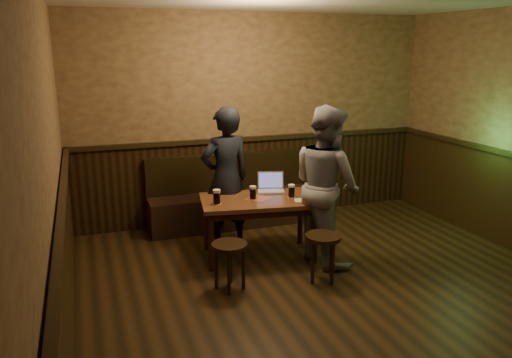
{
  "coord_description": "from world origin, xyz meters",
  "views": [
    {
      "loc": [
        -2.26,
        -3.44,
        2.32
      ],
      "look_at": [
        -0.51,
        1.5,
        0.95
      ],
      "focal_mm": 35.0,
      "sensor_mm": 36.0,
      "label": 1
    }
  ],
  "objects": [
    {
      "name": "person_grey",
      "position": [
        0.23,
        1.28,
        0.88
      ],
      "size": [
        0.79,
        0.95,
        1.75
      ],
      "primitive_type": "imported",
      "rotation": [
        0.0,
        0.0,
        1.73
      ],
      "color": "gray",
      "rests_on": "ground"
    },
    {
      "name": "pint_mid",
      "position": [
        -0.51,
        1.61,
        0.77
      ],
      "size": [
        0.1,
        0.1,
        0.15
      ],
      "color": "red",
      "rests_on": "pub_table"
    },
    {
      "name": "room",
      "position": [
        0.0,
        0.22,
        1.2
      ],
      "size": [
        5.04,
        6.04,
        2.84
      ],
      "color": "black",
      "rests_on": "ground"
    },
    {
      "name": "stool_left",
      "position": [
        -0.99,
        0.94,
        0.38
      ],
      "size": [
        0.46,
        0.46,
        0.48
      ],
      "rotation": [
        0.0,
        0.0,
        -0.35
      ],
      "color": "black",
      "rests_on": "ground"
    },
    {
      "name": "pub_table",
      "position": [
        -0.44,
        1.6,
        0.6
      ],
      "size": [
        1.4,
        0.93,
        0.7
      ],
      "rotation": [
        0.0,
        0.0,
        -0.15
      ],
      "color": "#552C18",
      "rests_on": "ground"
    },
    {
      "name": "person_suit",
      "position": [
        -0.71,
        2.02,
        0.85
      ],
      "size": [
        0.68,
        0.51,
        1.7
      ],
      "primitive_type": "imported",
      "rotation": [
        0.0,
        0.0,
        3.33
      ],
      "color": "black",
      "rests_on": "ground"
    },
    {
      "name": "menu",
      "position": [
        0.01,
        1.37,
        0.7
      ],
      "size": [
        0.26,
        0.22,
        0.0
      ],
      "primitive_type": "cube",
      "rotation": [
        0.0,
        0.0,
        -0.36
      ],
      "color": "silver",
      "rests_on": "pub_table"
    },
    {
      "name": "bench",
      "position": [
        -0.44,
        2.75,
        0.31
      ],
      "size": [
        2.2,
        0.5,
        0.95
      ],
      "color": "black",
      "rests_on": "ground"
    },
    {
      "name": "pint_right",
      "position": [
        -0.08,
        1.52,
        0.77
      ],
      "size": [
        0.1,
        0.1,
        0.15
      ],
      "color": "red",
      "rests_on": "pub_table"
    },
    {
      "name": "pint_left",
      "position": [
        -0.94,
        1.56,
        0.78
      ],
      "size": [
        0.1,
        0.1,
        0.16
      ],
      "color": "red",
      "rests_on": "pub_table"
    },
    {
      "name": "stool_right",
      "position": [
        -0.03,
        0.8,
        0.4
      ],
      "size": [
        0.47,
        0.47,
        0.5
      ],
      "rotation": [
        0.0,
        0.0,
        0.35
      ],
      "color": "black",
      "rests_on": "ground"
    },
    {
      "name": "laptop",
      "position": [
        -0.2,
        1.85,
        0.75
      ],
      "size": [
        0.37,
        0.33,
        0.22
      ],
      "rotation": [
        0.0,
        0.0,
        -0.29
      ],
      "color": "silver",
      "rests_on": "pub_table"
    }
  ]
}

